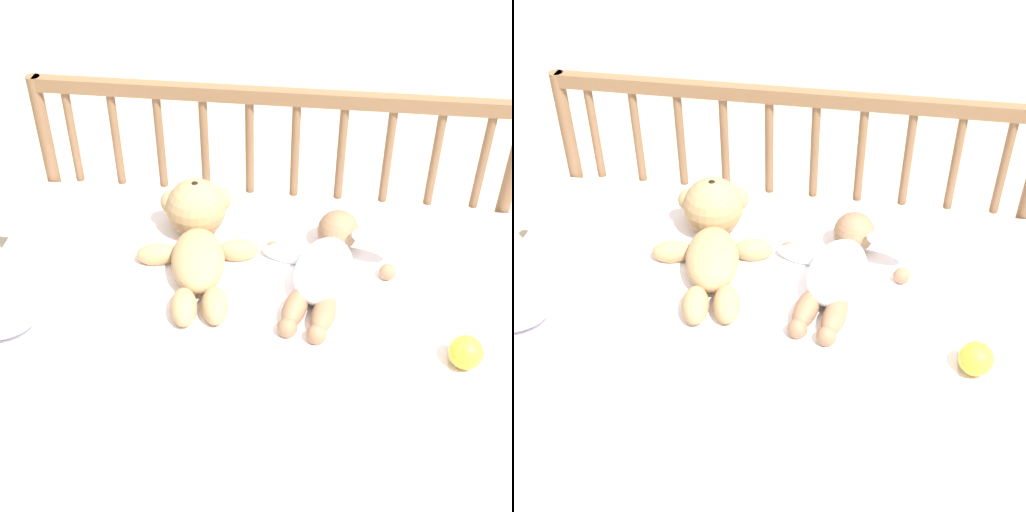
{
  "view_description": "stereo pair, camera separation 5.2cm",
  "coord_description": "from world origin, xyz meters",
  "views": [
    {
      "loc": [
        0.15,
        -1.24,
        1.56
      ],
      "look_at": [
        0.0,
        -0.0,
        0.55
      ],
      "focal_mm": 50.0,
      "sensor_mm": 36.0,
      "label": 1
    },
    {
      "loc": [
        0.2,
        -1.23,
        1.56
      ],
      "look_at": [
        0.0,
        -0.0,
        0.55
      ],
      "focal_mm": 50.0,
      "sensor_mm": 36.0,
      "label": 2
    }
  ],
  "objects": [
    {
      "name": "crib_mattress",
      "position": [
        0.0,
        0.0,
        0.24
      ],
      "size": [
        1.25,
        0.64,
        0.49
      ],
      "color": "silver",
      "rests_on": "ground_plane"
    },
    {
      "name": "blanket",
      "position": [
        0.01,
        -0.01,
        0.49
      ],
      "size": [
        0.82,
        0.53,
        0.01
      ],
      "color": "white",
      "rests_on": "crib_mattress"
    },
    {
      "name": "crib_rail",
      "position": [
        -0.0,
        0.34,
        0.57
      ],
      "size": [
        1.25,
        0.04,
        0.79
      ],
      "color": "brown",
      "rests_on": "ground_plane"
    },
    {
      "name": "ground_plane",
      "position": [
        0.0,
        0.0,
        0.0
      ],
      "size": [
        12.0,
        12.0,
        0.0
      ],
      "primitive_type": "plane",
      "color": "#C6B293"
    },
    {
      "name": "baby",
      "position": [
        0.16,
        0.0,
        0.53
      ],
      "size": [
        0.33,
        0.4,
        0.1
      ],
      "color": "white",
      "rests_on": "crib_mattress"
    },
    {
      "name": "teddy_bear",
      "position": [
        -0.15,
        0.06,
        0.54
      ],
      "size": [
        0.29,
        0.43,
        0.15
      ],
      "color": "tan",
      "rests_on": "crib_mattress"
    },
    {
      "name": "toy_ball",
      "position": [
        0.45,
        -0.22,
        0.52
      ],
      "size": [
        0.07,
        0.07,
        0.07
      ],
      "color": "yellow",
      "rests_on": "crib_mattress"
    }
  ]
}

